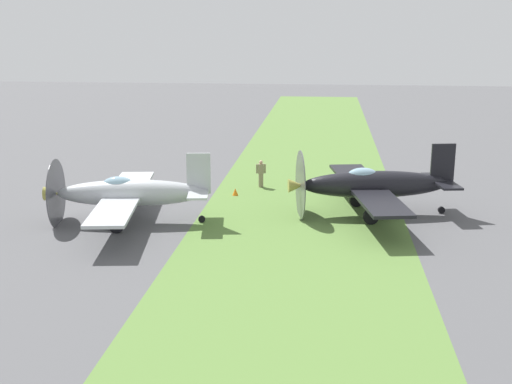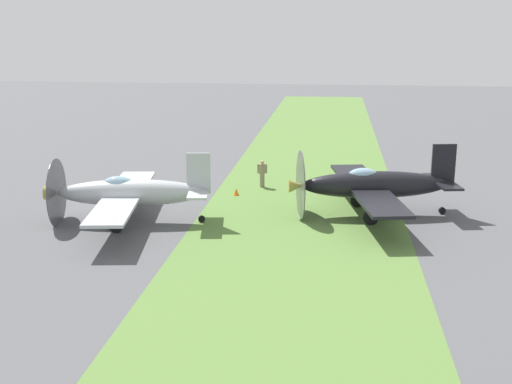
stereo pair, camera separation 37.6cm
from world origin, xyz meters
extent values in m
plane|color=#515154|center=(0.00, 0.00, 0.00)|extent=(160.00, 160.00, 0.00)
cube|color=#567A38|center=(0.00, -9.75, 0.00)|extent=(120.00, 11.00, 0.01)
ellipsoid|color=#B2B7BC|center=(-3.07, -1.11, 1.62)|extent=(2.45, 7.73, 1.39)
cube|color=#B2B7BC|center=(-3.13, -0.67, 1.45)|extent=(10.90, 3.40, 0.16)
cube|color=#B2B7BC|center=(-2.58, -4.54, 2.63)|extent=(0.28, 1.23, 2.13)
cube|color=#B2B7BC|center=(-2.58, -4.54, 1.73)|extent=(3.69, 1.50, 0.11)
cone|color=#B7B24C|center=(-3.65, 2.94, 1.62)|extent=(0.82, 0.88, 0.72)
cylinder|color=#4C4C51|center=(-3.61, 2.71, 1.62)|extent=(3.55, 0.55, 3.58)
ellipsoid|color=#8CB2C6|center=(-3.16, -0.44, 2.11)|extent=(1.00, 1.66, 0.78)
cylinder|color=black|center=(-4.75, -0.78, 0.38)|extent=(0.35, 0.79, 0.76)
cylinder|color=black|center=(-4.75, -0.78, 0.92)|extent=(0.13, 0.13, 1.07)
cylinder|color=black|center=(-1.54, -0.33, 0.38)|extent=(0.35, 0.79, 0.76)
cylinder|color=black|center=(-1.54, -0.33, 0.92)|extent=(0.13, 0.13, 1.07)
cylinder|color=black|center=(-2.56, -4.65, 0.18)|extent=(0.18, 0.37, 0.36)
ellipsoid|color=black|center=(-0.13, -13.70, 1.71)|extent=(2.85, 8.13, 1.46)
cube|color=black|center=(-0.21, -13.24, 1.53)|extent=(11.46, 3.96, 0.16)
cube|color=black|center=(0.52, -17.29, 2.76)|extent=(0.34, 1.29, 2.23)
cube|color=black|center=(0.52, -17.29, 1.82)|extent=(3.89, 1.71, 0.12)
cone|color=#B7B24C|center=(-0.89, -9.48, 1.71)|extent=(0.89, 0.94, 0.75)
cylinder|color=#4C4C51|center=(-0.84, -9.71, 1.71)|extent=(3.71, 0.71, 3.76)
ellipsoid|color=#8CB2C6|center=(-0.25, -13.01, 2.22)|extent=(1.10, 1.77, 0.82)
cylinder|color=black|center=(-1.91, -13.43, 0.40)|extent=(0.40, 0.83, 0.80)
cylinder|color=black|center=(-1.91, -13.43, 0.96)|extent=(0.14, 0.14, 1.13)
cylinder|color=black|center=(1.45, -12.82, 0.40)|extent=(0.40, 0.83, 0.80)
cylinder|color=black|center=(1.45, -12.82, 0.96)|extent=(0.14, 0.14, 1.13)
cylinder|color=black|center=(0.54, -17.41, 0.19)|extent=(0.21, 0.40, 0.38)
cylinder|color=#847A5B|center=(5.42, -6.95, 0.44)|extent=(0.30, 0.30, 0.88)
cylinder|color=#847A5B|center=(5.42, -6.95, 1.19)|extent=(0.38, 0.38, 0.62)
sphere|color=tan|center=(5.42, -6.95, 1.61)|extent=(0.23, 0.23, 0.23)
cylinder|color=#847A5B|center=(5.48, -7.20, 1.19)|extent=(0.11, 0.11, 0.59)
cylinder|color=#847A5B|center=(5.37, -6.69, 1.19)|extent=(0.11, 0.11, 0.59)
cone|color=orange|center=(3.15, -5.62, 0.22)|extent=(0.36, 0.36, 0.44)
camera|label=1|loc=(-34.45, -11.03, 10.00)|focal=45.41mm
camera|label=2|loc=(-34.41, -11.40, 10.00)|focal=45.41mm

